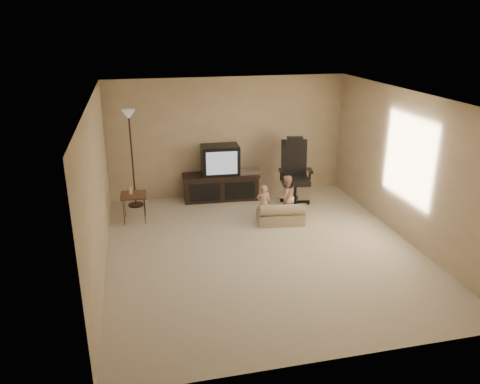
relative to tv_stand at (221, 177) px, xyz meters
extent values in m
plane|color=beige|center=(0.22, -2.49, -0.48)|extent=(5.50, 5.50, 0.00)
plane|color=white|center=(0.22, -2.49, 2.02)|extent=(5.50, 5.50, 0.00)
plane|color=#CAB18C|center=(0.22, 0.26, 0.77)|extent=(5.00, 0.00, 5.00)
plane|color=#CAB18C|center=(0.22, -5.24, 0.77)|extent=(5.00, 0.00, 5.00)
plane|color=#CAB18C|center=(-2.28, -2.49, 0.77)|extent=(0.00, 5.50, 5.50)
plane|color=#CAB18C|center=(2.72, -2.49, 0.77)|extent=(0.00, 5.50, 5.50)
cube|color=black|center=(-0.01, 0.00, -0.23)|extent=(1.57, 0.64, 0.49)
cube|color=black|center=(-0.01, 0.00, 0.05)|extent=(1.61, 0.68, 0.04)
cube|color=black|center=(-0.39, -0.26, -0.23)|extent=(0.64, 0.06, 0.37)
cube|color=black|center=(0.34, -0.30, -0.23)|extent=(0.64, 0.06, 0.37)
cube|color=black|center=(-0.01, 0.02, 0.37)|extent=(0.80, 0.59, 0.60)
cube|color=white|center=(-0.02, -0.26, 0.37)|extent=(0.63, 0.05, 0.47)
cube|color=#ACACAF|center=(0.59, -0.09, 0.10)|extent=(0.46, 0.33, 0.07)
cylinder|color=black|center=(1.40, -0.70, -0.21)|extent=(0.08, 0.08, 0.43)
cube|color=black|center=(1.40, -0.70, 0.04)|extent=(0.62, 0.62, 0.10)
cube|color=black|center=(1.44, -0.44, 0.44)|extent=(0.54, 0.28, 0.76)
cube|color=black|center=(1.44, -0.44, 0.80)|extent=(0.34, 0.16, 0.17)
cube|color=black|center=(1.11, -0.65, 0.25)|extent=(0.13, 0.31, 0.04)
cube|color=black|center=(1.69, -0.75, 0.25)|extent=(0.13, 0.31, 0.04)
cube|color=brown|center=(-1.80, -0.78, 0.03)|extent=(0.49, 0.49, 0.03)
cylinder|color=#311E15|center=(-2.00, -0.96, -0.23)|extent=(0.01, 0.01, 0.52)
cylinder|color=#311E15|center=(-1.62, -0.98, -0.23)|extent=(0.01, 0.01, 0.52)
cylinder|color=#311E15|center=(-1.98, -0.59, -0.23)|extent=(0.01, 0.01, 0.52)
cylinder|color=#311E15|center=(-1.61, -0.60, -0.23)|extent=(0.01, 0.01, 0.52)
cylinder|color=silver|center=(-1.85, -0.74, 0.11)|extent=(0.07, 0.07, 0.13)
cone|color=#D3B389|center=(-1.85, -0.74, 0.20)|extent=(0.05, 0.05, 0.05)
cylinder|color=#311E15|center=(-1.78, -0.02, -0.46)|extent=(0.30, 0.30, 0.03)
cylinder|color=#311E15|center=(-1.78, -0.02, 0.46)|extent=(0.03, 0.03, 1.85)
cone|color=beige|center=(-1.78, -0.02, 1.39)|extent=(0.26, 0.26, 0.17)
cube|color=tan|center=(0.84, -1.50, -0.37)|extent=(0.90, 0.56, 0.22)
cylinder|color=tan|center=(0.82, -1.65, -0.17)|extent=(0.85, 0.30, 0.20)
imported|color=tan|center=(0.55, -1.38, -0.12)|extent=(0.30, 0.24, 0.73)
imported|color=tan|center=(1.01, -1.30, -0.05)|extent=(0.45, 0.31, 0.85)
camera|label=1|loc=(-1.69, -9.15, 3.07)|focal=35.00mm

